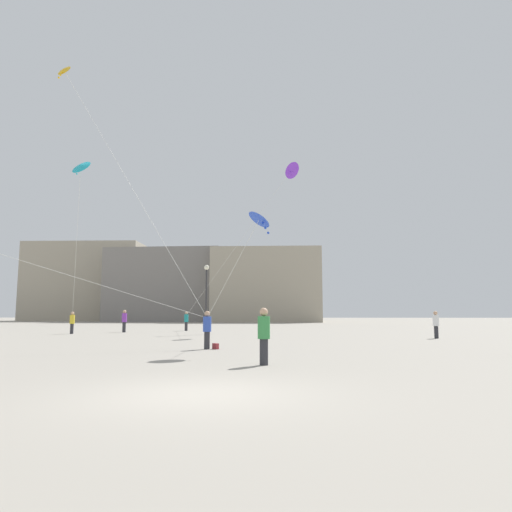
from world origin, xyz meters
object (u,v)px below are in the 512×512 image
(person_in_purple, at_px, (124,320))
(building_left_hall, at_px, (89,283))
(person_in_teal, at_px, (186,320))
(person_in_green, at_px, (264,334))
(person_in_blue, at_px, (207,328))
(lamppost_east, at_px, (206,288))
(kite_cobalt_diamond, at_px, (260,219))
(person_in_white, at_px, (436,323))
(building_right_hall, at_px, (267,286))
(handbag_beside_flyer, at_px, (216,346))
(kite_violet_diamond, at_px, (291,171))
(building_centre_hall, at_px, (168,286))
(kite_cyan_diamond, at_px, (81,167))
(kite_amber_diamond, at_px, (68,77))
(person_in_yellow, at_px, (72,322))

(person_in_purple, relative_size, building_left_hall, 0.08)
(person_in_teal, relative_size, person_in_green, 0.99)
(person_in_blue, distance_m, lamppost_east, 13.94)
(person_in_teal, height_order, lamppost_east, lamppost_east)
(kite_cobalt_diamond, xyz_separation_m, lamppost_east, (-4.49, 14.74, -1.94))
(lamppost_east, bearing_deg, person_in_white, -16.93)
(building_right_hall, height_order, lamppost_east, building_right_hall)
(handbag_beside_flyer, bearing_deg, person_in_teal, 104.86)
(kite_cobalt_diamond, relative_size, handbag_beside_flyer, 13.53)
(kite_violet_diamond, height_order, lamppost_east, kite_violet_diamond)
(person_in_teal, relative_size, building_centre_hall, 0.08)
(kite_cyan_diamond, bearing_deg, building_right_hall, 79.47)
(kite_cyan_diamond, bearing_deg, kite_amber_diamond, -72.30)
(person_in_teal, distance_m, person_in_green, 27.27)
(lamppost_east, bearing_deg, person_in_blue, -80.68)
(kite_cyan_diamond, xyz_separation_m, building_centre_hall, (-7.88, 56.36, -4.26))
(building_centre_hall, distance_m, lamppost_east, 53.55)
(kite_amber_diamond, bearing_deg, building_right_hall, 82.58)
(person_in_blue, distance_m, person_in_green, 6.44)
(building_centre_hall, bearing_deg, kite_violet_diamond, -66.39)
(kite_cyan_diamond, xyz_separation_m, kite_amber_diamond, (2.15, -6.74, 2.42))
(person_in_white, distance_m, building_centre_hall, 63.41)
(person_in_white, bearing_deg, kite_amber_diamond, -53.74)
(person_in_green, bearing_deg, lamppost_east, 123.71)
(kite_violet_diamond, bearing_deg, building_right_hall, 94.11)
(person_in_yellow, bearing_deg, person_in_white, -160.43)
(person_in_yellow, height_order, lamppost_east, lamppost_east)
(building_left_hall, height_order, handbag_beside_flyer, building_left_hall)
(person_in_teal, bearing_deg, building_left_hall, -120.05)
(person_in_green, bearing_deg, person_in_blue, 133.60)
(person_in_purple, distance_m, kite_violet_diamond, 17.60)
(person_in_white, bearing_deg, person_in_purple, -94.14)
(kite_amber_diamond, xyz_separation_m, building_left_hall, (-28.03, 70.67, -5.55))
(person_in_blue, xyz_separation_m, person_in_white, (12.37, 9.10, 0.02))
(person_in_green, relative_size, kite_violet_diamond, 0.14)
(kite_violet_diamond, relative_size, handbag_beside_flyer, 37.35)
(person_in_green, bearing_deg, handbag_beside_flyer, 130.37)
(kite_cyan_diamond, height_order, handbag_beside_flyer, kite_cyan_diamond)
(building_left_hall, xyz_separation_m, lamppost_east, (33.21, -58.82, -4.25))
(building_right_hall, bearing_deg, kite_cyan_diamond, -100.53)
(person_in_green, height_order, kite_cobalt_diamond, kite_cobalt_diamond)
(building_centre_hall, bearing_deg, lamppost_east, -73.47)
(person_in_green, relative_size, lamppost_east, 0.33)
(person_in_teal, distance_m, kite_cyan_diamond, 16.05)
(person_in_blue, height_order, person_in_purple, person_in_purple)
(person_in_green, distance_m, kite_cyan_diamond, 21.19)
(person_in_teal, distance_m, building_left_hall, 60.67)
(person_in_blue, height_order, building_centre_hall, building_centre_hall)
(kite_amber_diamond, bearing_deg, person_in_yellow, 111.10)
(person_in_white, height_order, person_in_green, person_in_green)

